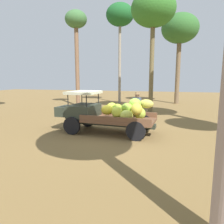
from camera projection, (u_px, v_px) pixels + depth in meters
ground_plane at (109, 132)px, 9.42m from camera, size 60.00×60.00×0.00m
truck at (104, 113)px, 9.19m from camera, size 4.54×1.99×1.82m
farmer at (137, 107)px, 10.49m from camera, size 0.53×0.47×1.73m
forest_tree_1 at (153, 10)px, 13.95m from camera, size 3.00×3.00×8.19m
forest_tree_2 at (180, 30)px, 18.91m from camera, size 3.32×3.32×8.19m
forest_tree_5 at (120, 16)px, 19.07m from camera, size 2.55×2.55×9.15m
forest_tree_6 at (76, 26)px, 17.27m from camera, size 1.81×1.81×7.93m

